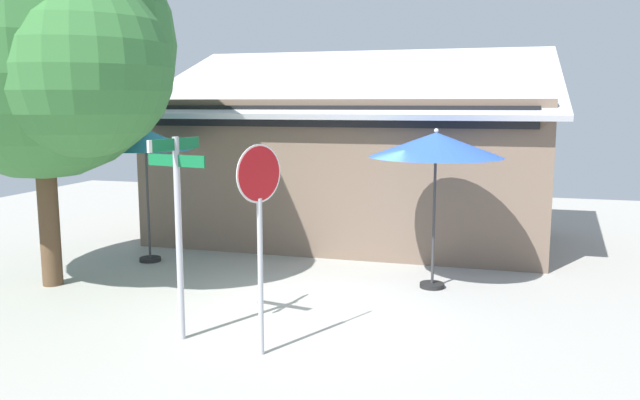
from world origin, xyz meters
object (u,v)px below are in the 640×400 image
street_sign_post (178,215)px  patio_umbrella_royal_blue_center (436,146)px  stop_sign (259,211)px  patio_umbrella_teal_left (145,141)px  shade_tree (45,48)px

street_sign_post → patio_umbrella_royal_blue_center: bearing=48.1°
street_sign_post → stop_sign: street_sign_post is taller
stop_sign → patio_umbrella_royal_blue_center: (1.85, 3.68, 0.62)m
patio_umbrella_teal_left → patio_umbrella_royal_blue_center: (5.87, -0.33, 0.02)m
street_sign_post → shade_tree: shade_tree is taller
street_sign_post → shade_tree: bearing=153.1°
stop_sign → shade_tree: bearing=157.6°
shade_tree → patio_umbrella_royal_blue_center: bearing=15.6°
stop_sign → shade_tree: 5.45m
patio_umbrella_teal_left → shade_tree: (-0.56, -2.12, 1.68)m
street_sign_post → patio_umbrella_teal_left: bearing=125.9°
stop_sign → patio_umbrella_royal_blue_center: size_ratio=0.97×
shade_tree → street_sign_post: bearing=-26.9°
patio_umbrella_teal_left → shade_tree: bearing=-104.7°
stop_sign → shade_tree: size_ratio=0.42×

